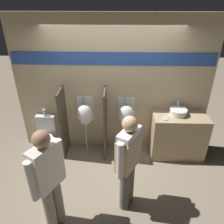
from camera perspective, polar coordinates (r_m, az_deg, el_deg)
name	(u,v)px	position (r m, az deg, el deg)	size (l,w,h in m)	color
ground_plane	(112,162)	(4.47, -0.07, -12.92)	(16.00, 16.00, 0.00)	gray
display_wall	(113,87)	(4.25, 0.19, 6.47)	(3.78, 0.07, 2.70)	beige
sink_counter	(178,136)	(4.59, 16.78, -5.95)	(1.05, 0.53, 0.91)	tan
sink_basin	(178,112)	(4.35, 16.93, 0.02)	(0.32, 0.32, 0.26)	silver
cell_phone	(166,118)	(4.18, 13.82, -1.62)	(0.07, 0.14, 0.01)	#B7B7BC
divider_near_counter	(64,123)	(4.43, -12.50, -2.81)	(0.03, 0.52, 1.41)	#4C4238
divider_mid	(105,124)	(4.30, -1.76, -3.07)	(0.03, 0.52, 1.41)	#4C4238
urinal_near_counter	(85,115)	(4.39, -7.08, -0.80)	(0.35, 0.29, 1.22)	silver
urinal_far	(126,116)	(4.34, 3.75, -0.98)	(0.35, 0.29, 1.22)	silver
toilet	(46,138)	(4.74, -16.92, -6.54)	(0.39, 0.52, 0.92)	silver
person_in_vest	(128,158)	(3.14, 4.26, -11.92)	(0.39, 0.50, 1.61)	#666056
person_with_lanyard	(49,179)	(3.01, -16.20, -16.45)	(0.36, 0.51, 1.63)	gray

